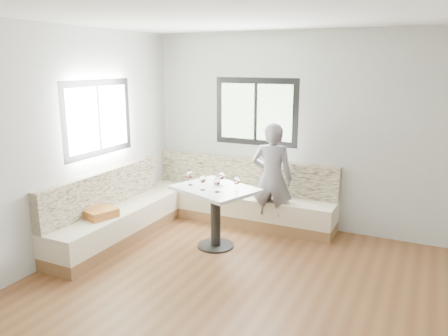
% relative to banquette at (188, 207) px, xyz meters
% --- Properties ---
extents(room, '(5.01, 5.01, 2.81)m').
position_rel_banquette_xyz_m(room, '(1.51, -1.55, 1.08)').
color(room, brown).
rests_on(room, ground).
extents(banquette, '(2.90, 2.80, 0.95)m').
position_rel_banquette_xyz_m(banquette, '(0.00, 0.00, 0.00)').
color(banquette, olive).
rests_on(banquette, ground).
extents(table, '(1.19, 1.06, 0.81)m').
position_rel_banquette_xyz_m(table, '(0.64, -0.38, 0.27)').
color(table, black).
rests_on(table, ground).
extents(person, '(0.62, 0.45, 1.58)m').
position_rel_banquette_xyz_m(person, '(1.11, 0.44, 0.46)').
color(person, slate).
rests_on(person, ground).
extents(olive_ramekin, '(0.09, 0.09, 0.03)m').
position_rel_banquette_xyz_m(olive_ramekin, '(0.61, -0.29, 0.49)').
color(olive_ramekin, white).
rests_on(olive_ramekin, table).
extents(wine_glass_a, '(0.09, 0.09, 0.19)m').
position_rel_banquette_xyz_m(wine_glass_a, '(0.30, -0.43, 0.61)').
color(wine_glass_a, white).
rests_on(wine_glass_a, table).
extents(wine_glass_b, '(0.09, 0.09, 0.19)m').
position_rel_banquette_xyz_m(wine_glass_b, '(0.55, -0.56, 0.61)').
color(wine_glass_b, white).
rests_on(wine_glass_b, table).
extents(wine_glass_c, '(0.09, 0.09, 0.19)m').
position_rel_banquette_xyz_m(wine_glass_c, '(0.76, -0.56, 0.61)').
color(wine_glass_c, white).
rests_on(wine_glass_c, table).
extents(wine_glass_d, '(0.09, 0.09, 0.19)m').
position_rel_banquette_xyz_m(wine_glass_d, '(0.69, -0.30, 0.61)').
color(wine_glass_d, white).
rests_on(wine_glass_d, table).
extents(wine_glass_e, '(0.09, 0.09, 0.19)m').
position_rel_banquette_xyz_m(wine_glass_e, '(0.96, -0.42, 0.61)').
color(wine_glass_e, white).
rests_on(wine_glass_e, table).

